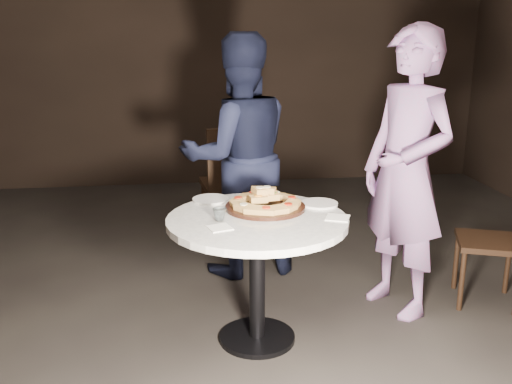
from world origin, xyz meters
TOP-DOWN VIEW (x-y plane):
  - floor at (0.00, 0.00)m, footprint 7.00×7.00m
  - table at (-0.10, -0.14)m, footprint 1.12×1.12m
  - serving_board at (-0.03, 0.01)m, footprint 0.56×0.56m
  - focaccia_pile at (-0.04, 0.02)m, footprint 0.41×0.41m
  - plate_left at (-0.33, 0.22)m, footprint 0.26×0.26m
  - plate_right at (0.29, 0.05)m, footprint 0.27×0.27m
  - water_glass at (-0.31, -0.17)m, footprint 0.09×0.09m
  - napkin_near at (-0.32, -0.29)m, footprint 0.14×0.14m
  - napkin_far at (0.33, -0.21)m, footprint 0.16×0.16m
  - chair_far at (-0.09, 1.36)m, footprint 0.53×0.55m
  - chair_right at (1.53, 0.12)m, footprint 0.51×0.50m
  - diner_navy at (-0.10, 0.89)m, footprint 0.92×0.77m
  - diner_teal at (0.85, 0.15)m, footprint 0.65×0.76m

SIDE VIEW (x-z plane):
  - floor at x=0.00m, z-range 0.00..0.00m
  - chair_right at x=1.53m, z-range 0.06..0.89m
  - chair_far at x=-0.09m, z-range 0.08..1.09m
  - table at x=-0.10m, z-range 0.23..0.98m
  - napkin_near at x=-0.32m, z-range 0.74..0.75m
  - napkin_far at x=0.33m, z-range 0.74..0.75m
  - plate_right at x=0.29m, z-range 0.74..0.76m
  - plate_left at x=-0.33m, z-range 0.74..0.76m
  - serving_board at x=-0.03m, z-range 0.74..0.76m
  - water_glass at x=-0.31m, z-range 0.74..0.81m
  - focaccia_pile at x=-0.04m, z-range 0.74..0.85m
  - diner_navy at x=-0.10m, z-range 0.00..1.72m
  - diner_teal at x=0.85m, z-range 0.00..1.77m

